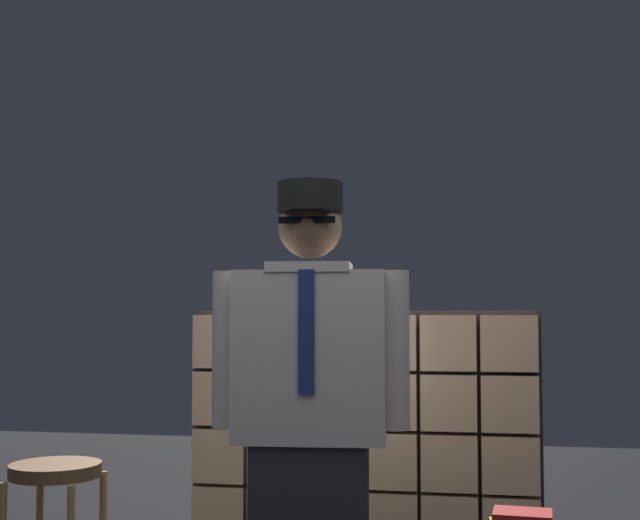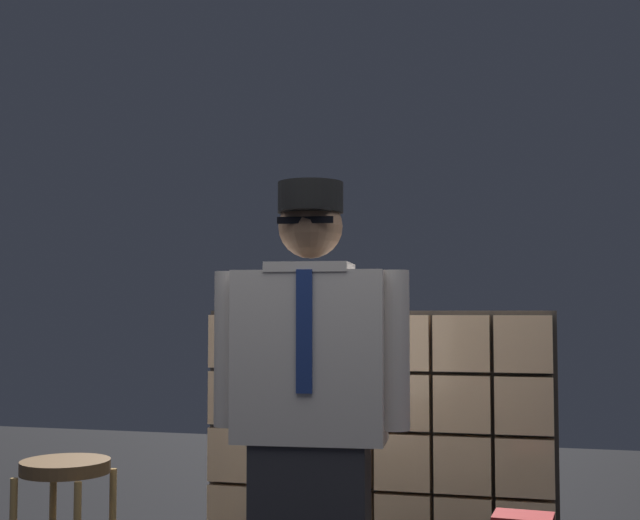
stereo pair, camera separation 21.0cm
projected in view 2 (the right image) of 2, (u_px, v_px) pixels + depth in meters
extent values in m
cube|color=#E0B78C|center=(235.00, 511.00, 3.95)|extent=(0.25, 0.08, 0.25)
cube|color=#E0B78C|center=(289.00, 515.00, 3.89)|extent=(0.25, 0.08, 0.25)
cube|color=#E0B78C|center=(345.00, 518.00, 3.82)|extent=(0.25, 0.08, 0.25)
cube|color=#E0B78C|center=(235.00, 454.00, 3.97)|extent=(0.25, 0.08, 0.25)
cube|color=#E0B78C|center=(289.00, 457.00, 3.90)|extent=(0.25, 0.08, 0.25)
cube|color=#E0B78C|center=(345.00, 459.00, 3.84)|extent=(0.25, 0.08, 0.25)
cube|color=#E0B78C|center=(403.00, 462.00, 3.77)|extent=(0.25, 0.08, 0.25)
cube|color=#E0B78C|center=(463.00, 464.00, 3.70)|extent=(0.25, 0.08, 0.25)
cube|color=#E0B78C|center=(525.00, 467.00, 3.64)|extent=(0.25, 0.08, 0.25)
cube|color=#E0B78C|center=(235.00, 397.00, 3.99)|extent=(0.25, 0.08, 0.25)
cube|color=#E0B78C|center=(289.00, 399.00, 3.92)|extent=(0.25, 0.08, 0.25)
cube|color=#E0B78C|center=(345.00, 400.00, 3.85)|extent=(0.25, 0.08, 0.25)
cube|color=#E0B78C|center=(403.00, 402.00, 3.79)|extent=(0.25, 0.08, 0.25)
cube|color=#E0B78C|center=(462.00, 404.00, 3.72)|extent=(0.25, 0.08, 0.25)
cube|color=#E0B78C|center=(524.00, 405.00, 3.65)|extent=(0.25, 0.08, 0.25)
cube|color=#E0B78C|center=(236.00, 341.00, 4.00)|extent=(0.25, 0.08, 0.25)
cube|color=#E0B78C|center=(289.00, 342.00, 3.94)|extent=(0.25, 0.08, 0.25)
cube|color=#E0B78C|center=(345.00, 342.00, 3.87)|extent=(0.25, 0.08, 0.25)
cube|color=#E0B78C|center=(402.00, 343.00, 3.80)|extent=(0.25, 0.08, 0.25)
cube|color=#E0B78C|center=(462.00, 343.00, 3.74)|extent=(0.25, 0.08, 0.25)
cube|color=#E0B78C|center=(523.00, 344.00, 3.67)|extent=(0.25, 0.08, 0.25)
cube|color=#38332D|center=(376.00, 458.00, 3.85)|extent=(1.61, 0.02, 1.34)
cube|color=silver|center=(310.00, 356.00, 3.02)|extent=(0.55, 0.28, 0.61)
cube|color=navy|center=(304.00, 331.00, 2.91)|extent=(0.06, 0.02, 0.43)
cube|color=silver|center=(310.00, 268.00, 3.04)|extent=(0.32, 0.27, 0.04)
sphere|color=#846047|center=(310.00, 226.00, 3.05)|extent=(0.23, 0.23, 0.23)
ellipsoid|color=black|center=(308.00, 236.00, 3.00)|extent=(0.16, 0.09, 0.10)
cube|color=black|center=(305.00, 220.00, 2.95)|extent=(0.20, 0.03, 0.02)
cylinder|color=black|center=(306.00, 210.00, 2.97)|extent=(0.19, 0.19, 0.01)
cylinder|color=black|center=(310.00, 198.00, 3.06)|extent=(0.24, 0.24, 0.11)
cylinder|color=silver|center=(394.00, 350.00, 2.98)|extent=(0.12, 0.12, 0.56)
cylinder|color=silver|center=(229.00, 349.00, 3.07)|extent=(0.12, 0.12, 0.56)
cylinder|color=brown|center=(65.00, 467.00, 3.25)|extent=(0.34, 0.34, 0.05)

